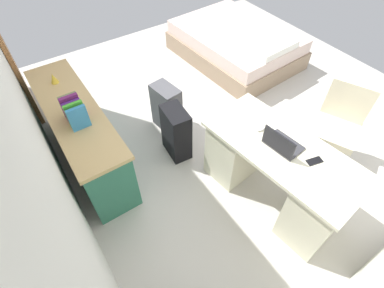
{
  "coord_description": "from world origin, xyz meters",
  "views": [
    {
      "loc": [
        -2.1,
        1.88,
        2.69
      ],
      "look_at": [
        -0.57,
        0.85,
        0.6
      ],
      "focal_mm": 27.41,
      "sensor_mm": 36.0,
      "label": 1
    }
  ],
  "objects_px": {
    "office_chair": "(334,130)",
    "laptop": "(281,144)",
    "bed": "(236,44)",
    "computer_mouse": "(261,128)",
    "figurine_small": "(54,78)",
    "cell_phone_near_laptop": "(314,161)",
    "desk": "(276,173)",
    "suitcase_black": "(176,133)",
    "credenza": "(82,135)",
    "suitcase_spare_grey": "(167,108)"
  },
  "relations": [
    {
      "from": "suitcase_spare_grey",
      "to": "figurine_small",
      "type": "bearing_deg",
      "value": 54.13
    },
    {
      "from": "desk",
      "to": "suitcase_black",
      "type": "height_order",
      "value": "desk"
    },
    {
      "from": "desk",
      "to": "suitcase_black",
      "type": "distance_m",
      "value": 1.16
    },
    {
      "from": "office_chair",
      "to": "bed",
      "type": "relative_size",
      "value": 0.47
    },
    {
      "from": "suitcase_spare_grey",
      "to": "cell_phone_near_laptop",
      "type": "bearing_deg",
      "value": -173.87
    },
    {
      "from": "suitcase_black",
      "to": "credenza",
      "type": "bearing_deg",
      "value": 67.41
    },
    {
      "from": "suitcase_black",
      "to": "cell_phone_near_laptop",
      "type": "bearing_deg",
      "value": -150.59
    },
    {
      "from": "office_chair",
      "to": "computer_mouse",
      "type": "xyz_separation_m",
      "value": [
        0.25,
        0.94,
        0.35
      ]
    },
    {
      "from": "office_chair",
      "to": "suitcase_spare_grey",
      "type": "xyz_separation_m",
      "value": [
        1.45,
        1.26,
        -0.12
      ]
    },
    {
      "from": "desk",
      "to": "office_chair",
      "type": "bearing_deg",
      "value": -87.23
    },
    {
      "from": "computer_mouse",
      "to": "office_chair",
      "type": "bearing_deg",
      "value": -111.4
    },
    {
      "from": "desk",
      "to": "laptop",
      "type": "relative_size",
      "value": 4.52
    },
    {
      "from": "office_chair",
      "to": "bed",
      "type": "height_order",
      "value": "office_chair"
    },
    {
      "from": "office_chair",
      "to": "figurine_small",
      "type": "distance_m",
      "value": 3.06
    },
    {
      "from": "laptop",
      "to": "computer_mouse",
      "type": "relative_size",
      "value": 3.34
    },
    {
      "from": "suitcase_spare_grey",
      "to": "cell_phone_near_laptop",
      "type": "height_order",
      "value": "cell_phone_near_laptop"
    },
    {
      "from": "figurine_small",
      "to": "bed",
      "type": "bearing_deg",
      "value": -85.77
    },
    {
      "from": "bed",
      "to": "computer_mouse",
      "type": "xyz_separation_m",
      "value": [
        -1.95,
        1.4,
        0.53
      ]
    },
    {
      "from": "office_chair",
      "to": "cell_phone_near_laptop",
      "type": "height_order",
      "value": "office_chair"
    },
    {
      "from": "office_chair",
      "to": "laptop",
      "type": "xyz_separation_m",
      "value": [
        -0.02,
        0.95,
        0.39
      ]
    },
    {
      "from": "figurine_small",
      "to": "office_chair",
      "type": "bearing_deg",
      "value": -130.99
    },
    {
      "from": "desk",
      "to": "figurine_small",
      "type": "bearing_deg",
      "value": 33.97
    },
    {
      "from": "suitcase_black",
      "to": "suitcase_spare_grey",
      "type": "xyz_separation_m",
      "value": [
        0.44,
        -0.13,
        -0.02
      ]
    },
    {
      "from": "cell_phone_near_laptop",
      "to": "suitcase_spare_grey",
      "type": "bearing_deg",
      "value": 28.52
    },
    {
      "from": "credenza",
      "to": "bed",
      "type": "bearing_deg",
      "value": -75.68
    },
    {
      "from": "credenza",
      "to": "office_chair",
      "type": "bearing_deg",
      "value": -123.08
    },
    {
      "from": "bed",
      "to": "figurine_small",
      "type": "height_order",
      "value": "figurine_small"
    },
    {
      "from": "desk",
      "to": "laptop",
      "type": "bearing_deg",
      "value": 45.41
    },
    {
      "from": "bed",
      "to": "figurine_small",
      "type": "xyz_separation_m",
      "value": [
        -0.2,
        2.76,
        0.59
      ]
    },
    {
      "from": "figurine_small",
      "to": "laptop",
      "type": "bearing_deg",
      "value": -146.21
    },
    {
      "from": "desk",
      "to": "computer_mouse",
      "type": "relative_size",
      "value": 15.07
    },
    {
      "from": "bed",
      "to": "figurine_small",
      "type": "relative_size",
      "value": 18.03
    },
    {
      "from": "suitcase_spare_grey",
      "to": "cell_phone_near_laptop",
      "type": "xyz_separation_m",
      "value": [
        -1.74,
        -0.44,
        0.46
      ]
    },
    {
      "from": "desk",
      "to": "computer_mouse",
      "type": "distance_m",
      "value": 0.48
    },
    {
      "from": "office_chair",
      "to": "laptop",
      "type": "bearing_deg",
      "value": 91.07
    },
    {
      "from": "office_chair",
      "to": "figurine_small",
      "type": "relative_size",
      "value": 8.55
    },
    {
      "from": "desk",
      "to": "bed",
      "type": "distance_m",
      "value": 2.64
    },
    {
      "from": "bed",
      "to": "figurine_small",
      "type": "bearing_deg",
      "value": 94.23
    },
    {
      "from": "bed",
      "to": "suitcase_black",
      "type": "relative_size",
      "value": 3.12
    },
    {
      "from": "desk",
      "to": "credenza",
      "type": "distance_m",
      "value": 2.06
    },
    {
      "from": "bed",
      "to": "laptop",
      "type": "xyz_separation_m",
      "value": [
        -2.21,
        1.41,
        0.56
      ]
    },
    {
      "from": "office_chair",
      "to": "suitcase_black",
      "type": "height_order",
      "value": "office_chair"
    },
    {
      "from": "credenza",
      "to": "cell_phone_near_laptop",
      "type": "relative_size",
      "value": 13.24
    },
    {
      "from": "suitcase_spare_grey",
      "to": "cell_phone_near_laptop",
      "type": "relative_size",
      "value": 4.41
    },
    {
      "from": "bed",
      "to": "cell_phone_near_laptop",
      "type": "xyz_separation_m",
      "value": [
        -2.48,
        1.29,
        0.52
      ]
    },
    {
      "from": "suitcase_spare_grey",
      "to": "suitcase_black",
      "type": "bearing_deg",
      "value": 154.99
    },
    {
      "from": "credenza",
      "to": "laptop",
      "type": "distance_m",
      "value": 2.06
    },
    {
      "from": "bed",
      "to": "laptop",
      "type": "distance_m",
      "value": 2.69
    },
    {
      "from": "bed",
      "to": "computer_mouse",
      "type": "relative_size",
      "value": 19.84
    },
    {
      "from": "computer_mouse",
      "to": "credenza",
      "type": "bearing_deg",
      "value": 40.66
    }
  ]
}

